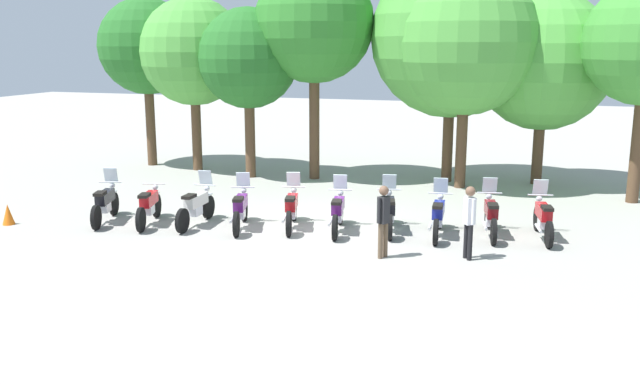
# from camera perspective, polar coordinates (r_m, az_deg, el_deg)

# --- Properties ---
(ground_plane) EXTENTS (80.00, 80.00, 0.00)m
(ground_plane) POSITION_cam_1_polar(r_m,az_deg,el_deg) (17.70, -0.49, -3.18)
(ground_plane) COLOR #9E9B93
(motorcycle_0) EXTENTS (0.86, 2.12, 1.37)m
(motorcycle_0) POSITION_cam_1_polar(r_m,az_deg,el_deg) (19.30, -17.38, -0.86)
(motorcycle_0) COLOR black
(motorcycle_0) RESTS_ON ground_plane
(motorcycle_1) EXTENTS (0.82, 2.13, 0.99)m
(motorcycle_1) POSITION_cam_1_polar(r_m,az_deg,el_deg) (18.74, -14.00, -1.09)
(motorcycle_1) COLOR black
(motorcycle_1) RESTS_ON ground_plane
(motorcycle_2) EXTENTS (0.62, 2.19, 1.37)m
(motorcycle_2) POSITION_cam_1_polar(r_m,az_deg,el_deg) (18.36, -10.23, -1.15)
(motorcycle_2) COLOR black
(motorcycle_2) RESTS_ON ground_plane
(motorcycle_3) EXTENTS (0.83, 2.13, 1.37)m
(motorcycle_3) POSITION_cam_1_polar(r_m,az_deg,el_deg) (17.89, -6.61, -1.38)
(motorcycle_3) COLOR black
(motorcycle_3) RESTS_ON ground_plane
(motorcycle_4) EXTENTS (0.79, 2.14, 1.37)m
(motorcycle_4) POSITION_cam_1_polar(r_m,az_deg,el_deg) (17.83, -2.38, -1.36)
(motorcycle_4) COLOR black
(motorcycle_4) RESTS_ON ground_plane
(motorcycle_5) EXTENTS (0.68, 2.17, 1.37)m
(motorcycle_5) POSITION_cam_1_polar(r_m,az_deg,el_deg) (17.47, 1.49, -1.64)
(motorcycle_5) COLOR black
(motorcycle_5) RESTS_ON ground_plane
(motorcycle_6) EXTENTS (0.75, 2.15, 1.37)m
(motorcycle_6) POSITION_cam_1_polar(r_m,az_deg,el_deg) (17.58, 5.77, -1.61)
(motorcycle_6) COLOR black
(motorcycle_6) RESTS_ON ground_plane
(motorcycle_7) EXTENTS (0.62, 2.19, 1.37)m
(motorcycle_7) POSITION_cam_1_polar(r_m,az_deg,el_deg) (17.30, 9.77, -1.95)
(motorcycle_7) COLOR black
(motorcycle_7) RESTS_ON ground_plane
(motorcycle_8) EXTENTS (0.64, 2.18, 1.37)m
(motorcycle_8) POSITION_cam_1_polar(r_m,az_deg,el_deg) (17.61, 13.97, -1.89)
(motorcycle_8) COLOR black
(motorcycle_8) RESTS_ON ground_plane
(motorcycle_9) EXTENTS (0.66, 2.17, 1.37)m
(motorcycle_9) POSITION_cam_1_polar(r_m,az_deg,el_deg) (17.71, 18.01, -2.06)
(motorcycle_9) COLOR black
(motorcycle_9) RESTS_ON ground_plane
(person_0) EXTENTS (0.29, 0.39, 1.65)m
(person_0) POSITION_cam_1_polar(r_m,az_deg,el_deg) (15.30, 5.28, -2.01)
(person_0) COLOR brown
(person_0) RESTS_ON ground_plane
(person_1) EXTENTS (0.30, 0.37, 1.66)m
(person_1) POSITION_cam_1_polar(r_m,az_deg,el_deg) (15.48, 12.27, -2.05)
(person_1) COLOR black
(person_1) RESTS_ON ground_plane
(tree_0) EXTENTS (3.65, 3.65, 6.41)m
(tree_0) POSITION_cam_1_polar(r_m,az_deg,el_deg) (27.49, -14.19, 11.60)
(tree_0) COLOR brown
(tree_0) RESTS_ON ground_plane
(tree_1) EXTENTS (3.93, 3.93, 6.36)m
(tree_1) POSITION_cam_1_polar(r_m,az_deg,el_deg) (26.05, -10.45, 11.35)
(tree_1) COLOR brown
(tree_1) RESTS_ON ground_plane
(tree_2) EXTENTS (3.49, 3.49, 5.93)m
(tree_2) POSITION_cam_1_polar(r_m,az_deg,el_deg) (24.35, -5.96, 10.93)
(tree_2) COLOR brown
(tree_2) RESTS_ON ground_plane
(tree_3) EXTENTS (4.07, 4.07, 7.41)m
(tree_3) POSITION_cam_1_polar(r_m,az_deg,el_deg) (23.93, -0.49, 13.80)
(tree_3) COLOR brown
(tree_3) RESTS_ON ground_plane
(tree_4) EXTENTS (5.40, 5.40, 7.61)m
(tree_4) POSITION_cam_1_polar(r_m,az_deg,el_deg) (23.83, 10.88, 12.52)
(tree_4) COLOR brown
(tree_4) RESTS_ON ground_plane
(tree_5) EXTENTS (4.65, 4.65, 7.06)m
(tree_5) POSITION_cam_1_polar(r_m,az_deg,el_deg) (22.87, 12.00, 12.03)
(tree_5) COLOR brown
(tree_5) RESTS_ON ground_plane
(tree_6) EXTENTS (4.53, 4.53, 6.38)m
(tree_6) POSITION_cam_1_polar(r_m,az_deg,el_deg) (24.15, 18.08, 10.24)
(tree_6) COLOR brown
(tree_6) RESTS_ON ground_plane
(traffic_cone) EXTENTS (0.32, 0.32, 0.55)m
(traffic_cone) POSITION_cam_1_polar(r_m,az_deg,el_deg) (19.97, -24.45, -1.70)
(traffic_cone) COLOR orange
(traffic_cone) RESTS_ON ground_plane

